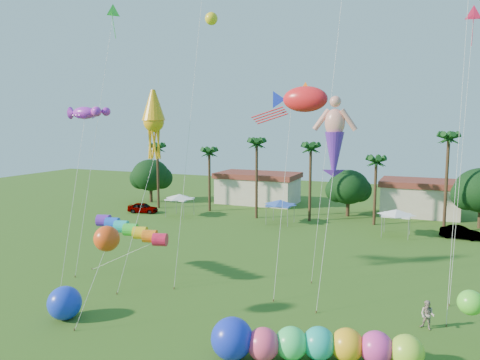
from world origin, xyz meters
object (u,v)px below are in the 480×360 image
at_px(car_b, 460,232).
at_px(caterpillar_inflatable, 307,344).
at_px(spectator_b, 427,315).
at_px(blue_ball, 65,303).
at_px(car_a, 143,208).

bearing_deg(car_b, caterpillar_inflatable, 170.57).
bearing_deg(caterpillar_inflatable, spectator_b, 31.09).
height_order(car_b, spectator_b, spectator_b).
distance_m(car_b, blue_ball, 41.48).
bearing_deg(blue_ball, car_a, 116.77).
bearing_deg(caterpillar_inflatable, car_a, 118.19).
height_order(car_b, blue_ball, blue_ball).
distance_m(car_a, spectator_b, 45.02).
xyz_separation_m(spectator_b, caterpillar_inflatable, (-5.87, -6.73, 0.06)).
bearing_deg(car_a, caterpillar_inflatable, -144.37).
bearing_deg(blue_ball, car_b, 53.64).
relative_size(spectator_b, blue_ball, 0.83).
xyz_separation_m(car_b, blue_ball, (-24.59, -33.40, 0.40)).
bearing_deg(spectator_b, blue_ball, -140.71).
xyz_separation_m(car_a, blue_ball, (16.10, -31.92, 0.38)).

